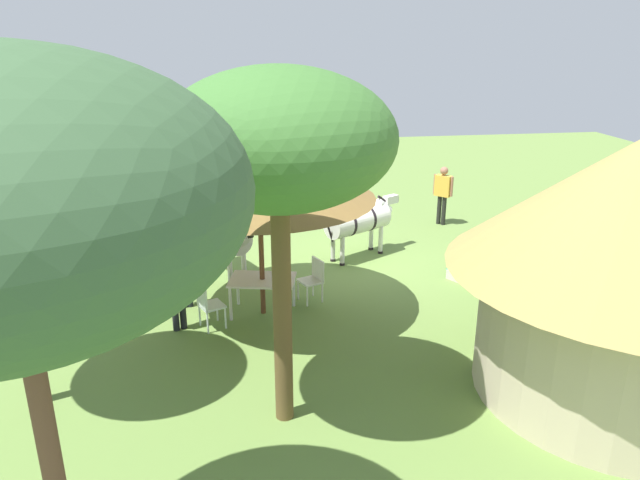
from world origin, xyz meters
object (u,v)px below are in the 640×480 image
(zebra_nearest_camera, at_px, (359,221))
(thatched_hut, at_px, (633,255))
(guest_beside_umbrella, at_px, (176,279))
(standing_watcher, at_px, (443,190))
(shade_umbrella, at_px, (258,171))
(zebra_by_umbrella, at_px, (224,234))
(patio_chair_near_hut, at_px, (314,277))
(striped_lounge_chair, at_px, (467,270))
(patio_dining_table, at_px, (262,283))
(acacia_tree_behind_hut, at_px, (278,141))
(patio_chair_near_lawn, at_px, (207,303))
(guest_behind_table, at_px, (183,261))
(acacia_tree_left_background, at_px, (2,198))

(zebra_nearest_camera, bearing_deg, thatched_hut, -7.96)
(guest_beside_umbrella, height_order, standing_watcher, guest_beside_umbrella)
(shade_umbrella, height_order, zebra_by_umbrella, shade_umbrella)
(patio_chair_near_hut, distance_m, striped_lounge_chair, 3.63)
(patio_dining_table, distance_m, guest_beside_umbrella, 1.71)
(shade_umbrella, xyz_separation_m, acacia_tree_behind_hut, (-0.10, 3.43, 1.14))
(patio_chair_near_lawn, relative_size, zebra_nearest_camera, 0.43)
(guest_beside_umbrella, xyz_separation_m, zebra_nearest_camera, (-4.16, -3.24, -0.09))
(patio_dining_table, xyz_separation_m, guest_behind_table, (1.54, -0.52, 0.36))
(guest_behind_table, distance_m, acacia_tree_behind_hut, 5.24)
(patio_chair_near_hut, bearing_deg, zebra_by_umbrella, 24.76)
(zebra_by_umbrella, bearing_deg, thatched_hut, 109.84)
(patio_chair_near_hut, xyz_separation_m, striped_lounge_chair, (-3.58, -0.52, -0.27))
(patio_chair_near_hut, relative_size, zebra_nearest_camera, 0.43)
(patio_dining_table, distance_m, striped_lounge_chair, 4.78)
(patio_dining_table, distance_m, acacia_tree_behind_hut, 4.82)
(guest_behind_table, bearing_deg, guest_beside_umbrella, -104.56)
(acacia_tree_left_background, bearing_deg, striped_lounge_chair, -132.03)
(acacia_tree_behind_hut, relative_size, acacia_tree_left_background, 0.94)
(guest_behind_table, bearing_deg, patio_chair_near_lawn, -75.57)
(thatched_hut, bearing_deg, guest_beside_umbrella, -24.45)
(guest_behind_table, height_order, acacia_tree_left_background, acacia_tree_left_background)
(zebra_nearest_camera, xyz_separation_m, zebra_by_umbrella, (3.30, 0.66, 0.05))
(zebra_nearest_camera, distance_m, zebra_by_umbrella, 3.37)
(guest_behind_table, height_order, standing_watcher, standing_watcher)
(striped_lounge_chair, bearing_deg, patio_chair_near_lawn, 161.57)
(patio_chair_near_lawn, xyz_separation_m, guest_behind_table, (0.47, -1.01, 0.48))
(acacia_tree_behind_hut, bearing_deg, standing_watcher, -122.53)
(patio_dining_table, bearing_deg, zebra_nearest_camera, -132.44)
(patio_chair_near_hut, height_order, striped_lounge_chair, patio_chair_near_hut)
(striped_lounge_chair, xyz_separation_m, acacia_tree_behind_hut, (4.56, 4.40, 3.79))
(patio_chair_near_hut, relative_size, standing_watcher, 0.53)
(acacia_tree_behind_hut, bearing_deg, zebra_nearest_camera, -111.53)
(acacia_tree_behind_hut, bearing_deg, shade_umbrella, -88.30)
(guest_behind_table, bearing_deg, acacia_tree_behind_hut, -78.20)
(thatched_hut, distance_m, zebra_nearest_camera, 6.99)
(acacia_tree_behind_hut, distance_m, acacia_tree_left_background, 3.76)
(shade_umbrella, relative_size, acacia_tree_left_background, 0.83)
(striped_lounge_chair, relative_size, acacia_tree_left_background, 0.18)
(standing_watcher, distance_m, striped_lounge_chair, 4.23)
(striped_lounge_chair, xyz_separation_m, acacia_tree_left_background, (6.73, 7.46, 3.98))
(zebra_by_umbrella, xyz_separation_m, acacia_tree_left_background, (1.33, 8.64, 3.23))
(zebra_nearest_camera, relative_size, zebra_by_umbrella, 0.97)
(guest_behind_table, bearing_deg, striped_lounge_chair, -6.59)
(zebra_by_umbrella, bearing_deg, guest_behind_table, 37.47)
(thatched_hut, xyz_separation_m, striped_lounge_chair, (0.53, -4.50, -2.03))
(patio_chair_near_lawn, bearing_deg, patio_chair_near_hut, 88.82)
(patio_chair_near_lawn, height_order, acacia_tree_left_background, acacia_tree_left_background)
(guest_beside_umbrella, bearing_deg, patio_chair_near_hut, -13.24)
(shade_umbrella, xyz_separation_m, patio_chair_near_lawn, (1.07, 0.49, -2.37))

